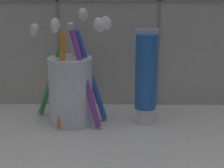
% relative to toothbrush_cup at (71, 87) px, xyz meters
% --- Properties ---
extents(sink_counter, '(0.71, 0.30, 0.02)m').
position_rel_toothbrush_cup_xyz_m(sink_counter, '(0.13, -0.06, -0.07)').
color(sink_counter, silver).
rests_on(sink_counter, ground).
extents(toothbrush_cup, '(0.14, 0.09, 0.18)m').
position_rel_toothbrush_cup_xyz_m(toothbrush_cup, '(0.00, 0.00, 0.00)').
color(toothbrush_cup, silver).
rests_on(toothbrush_cup, sink_counter).
extents(toothpaste_tube, '(0.04, 0.03, 0.15)m').
position_rel_toothbrush_cup_xyz_m(toothpaste_tube, '(0.12, -0.00, 0.02)').
color(toothpaste_tube, white).
rests_on(toothpaste_tube, sink_counter).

